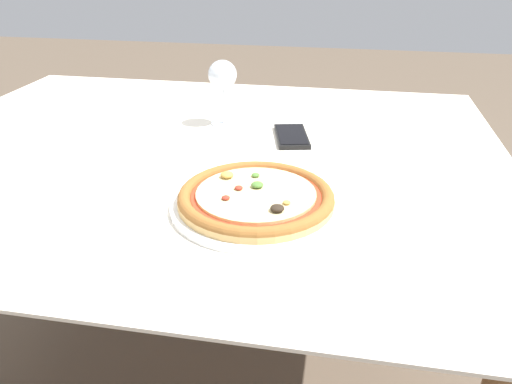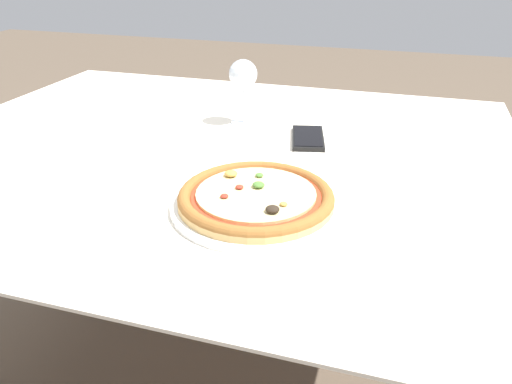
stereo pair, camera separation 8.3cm
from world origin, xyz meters
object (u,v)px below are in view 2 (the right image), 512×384
pizza_plate (256,199)px  cell_phone (308,138)px  dining_table (210,179)px  wine_glass_far_left (243,77)px

pizza_plate → cell_phone: bearing=86.6°
dining_table → cell_phone: (0.20, 0.11, 0.08)m
pizza_plate → wine_glass_far_left: wine_glass_far_left is taller
dining_table → pizza_plate: pizza_plate is taller
wine_glass_far_left → cell_phone: bearing=-21.4°
pizza_plate → wine_glass_far_left: size_ratio=1.85×
pizza_plate → cell_phone: pizza_plate is taller
pizza_plate → cell_phone: size_ratio=1.86×
dining_table → pizza_plate: 0.31m
dining_table → wine_glass_far_left: 0.26m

